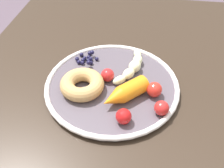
% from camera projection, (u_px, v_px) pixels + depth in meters
% --- Properties ---
extents(dining_table, '(1.13, 0.74, 0.75)m').
position_uv_depth(dining_table, '(105.00, 125.00, 0.65)').
color(dining_table, '#31251C').
rests_on(dining_table, ground_plane).
extents(plate, '(0.32, 0.32, 0.02)m').
position_uv_depth(plate, '(112.00, 85.00, 0.60)').
color(plate, '#514953').
rests_on(plate, dining_table).
extents(banana, '(0.15, 0.07, 0.03)m').
position_uv_depth(banana, '(133.00, 66.00, 0.63)').
color(banana, beige).
rests_on(banana, plate).
extents(carrot_orange, '(0.11, 0.11, 0.04)m').
position_uv_depth(carrot_orange, '(125.00, 93.00, 0.55)').
color(carrot_orange, orange).
rests_on(carrot_orange, plate).
extents(donut, '(0.14, 0.14, 0.03)m').
position_uv_depth(donut, '(82.00, 84.00, 0.58)').
color(donut, tan).
rests_on(donut, plate).
extents(blueberry_pile, '(0.06, 0.06, 0.02)m').
position_uv_depth(blueberry_pile, '(87.00, 59.00, 0.66)').
color(blueberry_pile, '#191638').
rests_on(blueberry_pile, plate).
extents(tomato_near, '(0.04, 0.04, 0.04)m').
position_uv_depth(tomato_near, '(154.00, 90.00, 0.56)').
color(tomato_near, red).
rests_on(tomato_near, plate).
extents(tomato_mid, '(0.03, 0.03, 0.03)m').
position_uv_depth(tomato_mid, '(106.00, 75.00, 0.60)').
color(tomato_mid, red).
rests_on(tomato_mid, plate).
extents(tomato_far, '(0.03, 0.03, 0.03)m').
position_uv_depth(tomato_far, '(124.00, 116.00, 0.51)').
color(tomato_far, red).
rests_on(tomato_far, plate).
extents(tomato_extra, '(0.03, 0.03, 0.03)m').
position_uv_depth(tomato_extra, '(162.00, 108.00, 0.53)').
color(tomato_extra, red).
rests_on(tomato_extra, plate).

